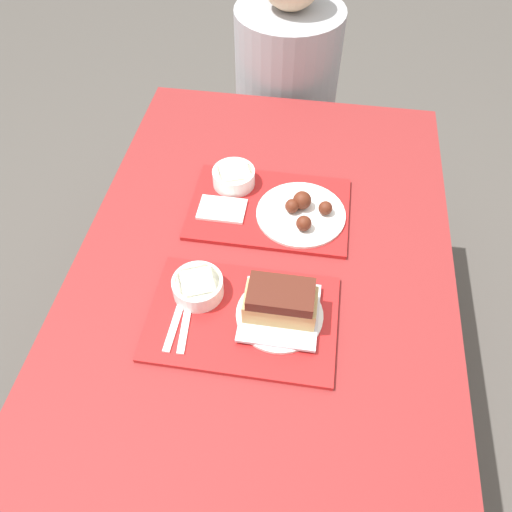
# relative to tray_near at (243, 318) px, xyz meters

# --- Properties ---
(ground_plane) EXTENTS (12.00, 12.00, 0.00)m
(ground_plane) POSITION_rel_tray_near_xyz_m (0.02, 0.16, -0.73)
(ground_plane) COLOR #4C4742
(picnic_table) EXTENTS (0.93, 1.42, 0.73)m
(picnic_table) POSITION_rel_tray_near_xyz_m (0.02, 0.16, -0.10)
(picnic_table) COLOR maroon
(picnic_table) RESTS_ON ground_plane
(picnic_bench_far) EXTENTS (0.88, 0.28, 0.43)m
(picnic_bench_far) POSITION_rel_tray_near_xyz_m (0.02, 1.09, -0.37)
(picnic_bench_far) COLOR maroon
(picnic_bench_far) RESTS_ON ground_plane
(tray_near) EXTENTS (0.42, 0.28, 0.01)m
(tray_near) POSITION_rel_tray_near_xyz_m (0.00, 0.00, 0.00)
(tray_near) COLOR red
(tray_near) RESTS_ON picnic_table
(tray_far) EXTENTS (0.42, 0.28, 0.01)m
(tray_far) POSITION_rel_tray_near_xyz_m (0.01, 0.35, 0.00)
(tray_far) COLOR red
(tray_far) RESTS_ON picnic_table
(bowl_coleslaw_near) EXTENTS (0.12, 0.12, 0.05)m
(bowl_coleslaw_near) POSITION_rel_tray_near_xyz_m (-0.11, 0.05, 0.03)
(bowl_coleslaw_near) COLOR white
(bowl_coleslaw_near) RESTS_ON tray_near
(brisket_sandwich_plate) EXTENTS (0.20, 0.20, 0.10)m
(brisket_sandwich_plate) POSITION_rel_tray_near_xyz_m (0.08, 0.02, 0.05)
(brisket_sandwich_plate) COLOR white
(brisket_sandwich_plate) RESTS_ON tray_near
(plastic_fork_near) EXTENTS (0.02, 0.17, 0.00)m
(plastic_fork_near) POSITION_rel_tray_near_xyz_m (-0.14, -0.03, 0.01)
(plastic_fork_near) COLOR white
(plastic_fork_near) RESTS_ON tray_near
(plastic_knife_near) EXTENTS (0.03, 0.17, 0.00)m
(plastic_knife_near) POSITION_rel_tray_near_xyz_m (-0.12, -0.03, 0.01)
(plastic_knife_near) COLOR white
(plastic_knife_near) RESTS_ON tray_near
(condiment_packet) EXTENTS (0.04, 0.03, 0.01)m
(condiment_packet) POSITION_rel_tray_near_xyz_m (0.02, 0.06, 0.01)
(condiment_packet) COLOR #3F3F47
(condiment_packet) RESTS_ON tray_near
(bowl_coleslaw_far) EXTENTS (0.12, 0.12, 0.05)m
(bowl_coleslaw_far) POSITION_rel_tray_near_xyz_m (-0.10, 0.42, 0.03)
(bowl_coleslaw_far) COLOR white
(bowl_coleslaw_far) RESTS_ON tray_far
(wings_plate_far) EXTENTS (0.23, 0.23, 0.06)m
(wings_plate_far) POSITION_rel_tray_near_xyz_m (0.10, 0.33, 0.02)
(wings_plate_far) COLOR white
(wings_plate_far) RESTS_ON tray_far
(napkin_far) EXTENTS (0.12, 0.09, 0.01)m
(napkin_far) POSITION_rel_tray_near_xyz_m (-0.11, 0.32, 0.01)
(napkin_far) COLOR white
(napkin_far) RESTS_ON tray_far
(person_seated_across) EXTENTS (0.38, 0.38, 0.69)m
(person_seated_across) POSITION_rel_tray_near_xyz_m (-0.02, 1.09, -0.02)
(person_seated_across) COLOR #9E9EA3
(person_seated_across) RESTS_ON picnic_bench_far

